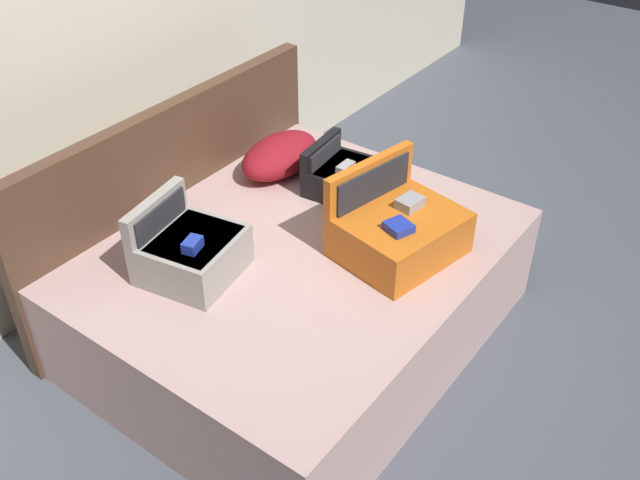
# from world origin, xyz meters

# --- Properties ---
(ground_plane) EXTENTS (12.00, 12.00, 0.00)m
(ground_plane) POSITION_xyz_m (0.00, 0.00, 0.00)
(ground_plane) COLOR #4C515B
(back_wall) EXTENTS (8.00, 0.10, 2.60)m
(back_wall) POSITION_xyz_m (0.00, 1.65, 1.30)
(back_wall) COLOR beige
(back_wall) RESTS_ON ground
(bed) EXTENTS (1.97, 1.58, 0.54)m
(bed) POSITION_xyz_m (0.00, 0.40, 0.27)
(bed) COLOR #BC9993
(bed) RESTS_ON ground
(headboard) EXTENTS (2.01, 0.08, 1.03)m
(headboard) POSITION_xyz_m (0.00, 1.23, 0.52)
(headboard) COLOR #4C3323
(headboard) RESTS_ON ground
(hard_case_large) EXTENTS (0.61, 0.55, 0.41)m
(hard_case_large) POSITION_xyz_m (0.25, 0.02, 0.67)
(hard_case_large) COLOR #D16619
(hard_case_large) RESTS_ON bed
(hard_case_medium) EXTENTS (0.47, 0.46, 0.35)m
(hard_case_medium) POSITION_xyz_m (-0.43, 0.68, 0.66)
(hard_case_medium) COLOR gray
(hard_case_medium) RESTS_ON bed
(hard_case_small) EXTENTS (0.38, 0.33, 0.25)m
(hard_case_small) POSITION_xyz_m (0.54, 0.55, 0.63)
(hard_case_small) COLOR black
(hard_case_small) RESTS_ON bed
(pillow_near_headboard) EXTENTS (0.52, 0.31, 0.20)m
(pillow_near_headboard) POSITION_xyz_m (0.49, 0.92, 0.64)
(pillow_near_headboard) COLOR maroon
(pillow_near_headboard) RESTS_ON bed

